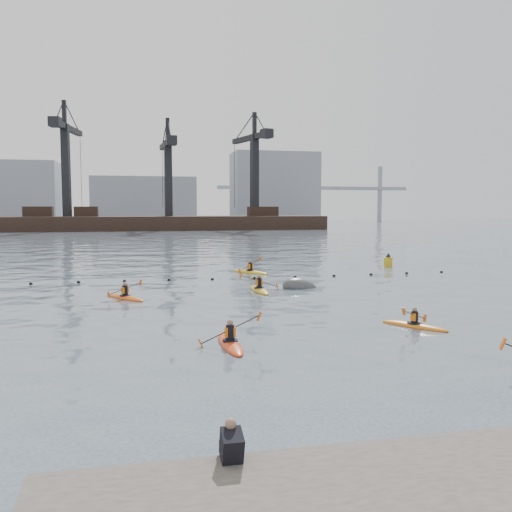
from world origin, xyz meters
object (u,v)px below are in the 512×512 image
(kayaker_2, at_px, (125,297))
(mooring_buoy, at_px, (300,288))
(kayaker_4, at_px, (414,325))
(nav_buoy, at_px, (388,262))
(kayaker_3, at_px, (259,289))
(kayaker_0, at_px, (230,343))
(kayaker_5, at_px, (250,271))

(kayaker_2, xyz_separation_m, mooring_buoy, (10.72, 1.93, -0.10))
(kayaker_2, xyz_separation_m, kayaker_4, (12.12, -9.99, -0.01))
(mooring_buoy, distance_m, nav_buoy, 15.17)
(kayaker_3, bearing_deg, kayaker_0, -109.56)
(kayaker_0, bearing_deg, mooring_buoy, 61.89)
(kayaker_4, bearing_deg, kayaker_3, -103.74)
(kayaker_3, relative_size, mooring_buoy, 1.50)
(kayaker_3, bearing_deg, kayaker_4, -71.30)
(kayaker_0, xyz_separation_m, kayaker_5, (5.24, 21.56, 0.00))
(kayaker_4, height_order, kayaker_5, kayaker_5)
(kayaker_3, xyz_separation_m, kayaker_4, (4.24, -11.11, -0.02))
(kayaker_5, xyz_separation_m, mooring_buoy, (1.49, -8.28, -0.11))
(kayaker_0, distance_m, nav_buoy, 29.60)
(kayaker_2, bearing_deg, mooring_buoy, -25.32)
(kayaker_3, relative_size, kayaker_5, 1.07)
(kayaker_3, distance_m, nav_buoy, 17.84)
(kayaker_3, distance_m, kayaker_5, 9.19)
(kayaker_3, bearing_deg, kayaker_5, 79.44)
(kayaker_3, height_order, nav_buoy, nav_buoy)
(kayaker_2, distance_m, kayaker_3, 7.97)
(kayaker_2, bearing_deg, kayaker_3, -27.43)
(kayaker_0, bearing_deg, kayaker_3, 71.41)
(kayaker_4, relative_size, kayaker_5, 0.84)
(nav_buoy, bearing_deg, kayaker_0, -127.03)
(kayaker_3, xyz_separation_m, mooring_buoy, (2.83, 0.81, -0.11))
(kayaker_4, distance_m, kayaker_5, 20.40)
(kayaker_3, bearing_deg, kayaker_2, -174.09)
(kayaker_2, distance_m, mooring_buoy, 10.89)
(kayaker_2, distance_m, kayaker_4, 15.71)
(kayaker_0, xyz_separation_m, nav_buoy, (17.83, 23.63, 0.30))
(kayaker_0, relative_size, kayaker_2, 1.13)
(kayaker_0, xyz_separation_m, kayaker_4, (8.14, 1.37, -0.01))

